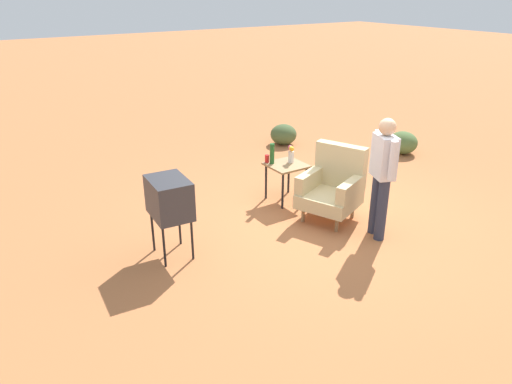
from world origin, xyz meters
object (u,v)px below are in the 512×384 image
person_standing (383,171)px  soda_can_red (267,159)px  tv_on_stand (169,198)px  armchair (333,186)px  bottle_wine_green (272,154)px  flower_vase (291,153)px  side_table (286,170)px

person_standing → soda_can_red: size_ratio=13.44×
tv_on_stand → armchair: bearing=83.4°
person_standing → bottle_wine_green: person_standing is taller
armchair → tv_on_stand: 2.43m
armchair → soda_can_red: armchair is taller
armchair → soda_can_red: (-1.09, -0.41, 0.17)m
soda_can_red → bottle_wine_green: (0.08, 0.04, 0.10)m
flower_vase → tv_on_stand: bearing=-75.2°
tv_on_stand → person_standing: size_ratio=0.63×
armchair → flower_vase: size_ratio=4.00×
armchair → bottle_wine_green: size_ratio=3.31×
side_table → person_standing: 1.71m
tv_on_stand → soda_can_red: size_ratio=8.44×
armchair → flower_vase: armchair is taller
soda_can_red → flower_vase: bearing=56.8°
armchair → bottle_wine_green: bearing=-159.6°
soda_can_red → bottle_wine_green: size_ratio=0.38×
armchair → tv_on_stand: (-0.28, -2.40, 0.28)m
side_table → flower_vase: size_ratio=2.29×
soda_can_red → tv_on_stand: bearing=-67.8°
tv_on_stand → soda_can_red: bearing=112.2°
tv_on_stand → flower_vase: size_ratio=3.89×
tv_on_stand → side_table: bearing=104.8°
person_standing → side_table: bearing=-168.4°
tv_on_stand → bottle_wine_green: tv_on_stand is taller
tv_on_stand → flower_vase: 2.38m
side_table → soda_can_red: (-0.23, -0.20, 0.15)m
side_table → bottle_wine_green: bottle_wine_green is taller
bottle_wine_green → side_table: bearing=48.3°
side_table → soda_can_red: 0.34m
person_standing → soda_can_red: 1.95m
person_standing → bottle_wine_green: bearing=-164.2°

